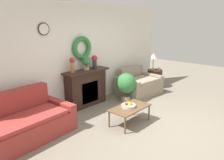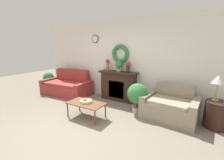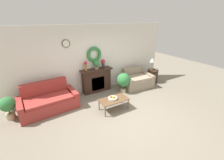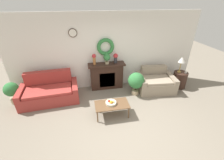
{
  "view_description": "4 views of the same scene",
  "coord_description": "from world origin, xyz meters",
  "px_view_note": "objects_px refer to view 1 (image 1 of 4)",
  "views": [
    {
      "loc": [
        -3.76,
        -2.05,
        2.23
      ],
      "look_at": [
        0.03,
        1.36,
        0.86
      ],
      "focal_mm": 35.0,
      "sensor_mm": 36.0,
      "label": 1
    },
    {
      "loc": [
        2.26,
        -2.09,
        1.8
      ],
      "look_at": [
        0.27,
        1.29,
        0.92
      ],
      "focal_mm": 24.0,
      "sensor_mm": 36.0,
      "label": 2
    },
    {
      "loc": [
        -2.4,
        -3.06,
        2.92
      ],
      "look_at": [
        0.2,
        1.36,
        0.77
      ],
      "focal_mm": 24.0,
      "sensor_mm": 36.0,
      "label": 3
    },
    {
      "loc": [
        -0.78,
        -2.67,
        3.06
      ],
      "look_at": [
        0.02,
        1.5,
        0.72
      ],
      "focal_mm": 24.0,
      "sensor_mm": 36.0,
      "label": 4
    }
  ],
  "objects_px": {
    "couch_left": "(24,123)",
    "mug": "(159,69)",
    "side_table_by_loveseat": "(155,78)",
    "table_lamp": "(153,57)",
    "vase_on_mantel_left": "(72,64)",
    "loveseat_right": "(138,85)",
    "coffee_table": "(130,109)",
    "potted_plant_on_mantel": "(86,62)",
    "fruit_bowl": "(129,105)",
    "potted_plant_floor_by_loveseat": "(126,84)",
    "fireplace": "(86,88)",
    "vase_on_mantel_right": "(95,61)"
  },
  "relations": [
    {
      "from": "coffee_table",
      "to": "vase_on_mantel_left",
      "type": "relative_size",
      "value": 2.54
    },
    {
      "from": "loveseat_right",
      "to": "table_lamp",
      "type": "height_order",
      "value": "table_lamp"
    },
    {
      "from": "vase_on_mantel_right",
      "to": "mug",
      "type": "bearing_deg",
      "value": -12.47
    },
    {
      "from": "mug",
      "to": "potted_plant_floor_by_loveseat",
      "type": "xyz_separation_m",
      "value": [
        -1.93,
        -0.08,
        -0.13
      ]
    },
    {
      "from": "coffee_table",
      "to": "fruit_bowl",
      "type": "xyz_separation_m",
      "value": [
        -0.03,
        0.02,
        0.08
      ]
    },
    {
      "from": "potted_plant_floor_by_loveseat",
      "to": "table_lamp",
      "type": "bearing_deg",
      "value": 7.19
    },
    {
      "from": "fruit_bowl",
      "to": "potted_plant_on_mantel",
      "type": "xyz_separation_m",
      "value": [
        0.14,
        1.53,
        0.78
      ]
    },
    {
      "from": "loveseat_right",
      "to": "vase_on_mantel_right",
      "type": "relative_size",
      "value": 3.96
    },
    {
      "from": "mug",
      "to": "vase_on_mantel_right",
      "type": "xyz_separation_m",
      "value": [
        -2.53,
        0.56,
        0.54
      ]
    },
    {
      "from": "fireplace",
      "to": "couch_left",
      "type": "relative_size",
      "value": 0.7
    },
    {
      "from": "vase_on_mantel_right",
      "to": "coffee_table",
      "type": "bearing_deg",
      "value": -105.4
    },
    {
      "from": "fruit_bowl",
      "to": "potted_plant_floor_by_loveseat",
      "type": "height_order",
      "value": "potted_plant_floor_by_loveseat"
    },
    {
      "from": "vase_on_mantel_right",
      "to": "potted_plant_on_mantel",
      "type": "relative_size",
      "value": 0.96
    },
    {
      "from": "fruit_bowl",
      "to": "side_table_by_loveseat",
      "type": "height_order",
      "value": "side_table_by_loveseat"
    },
    {
      "from": "vase_on_mantel_left",
      "to": "fruit_bowl",
      "type": "bearing_deg",
      "value": -79.07
    },
    {
      "from": "table_lamp",
      "to": "vase_on_mantel_left",
      "type": "xyz_separation_m",
      "value": [
        -3.11,
        0.42,
        0.14
      ]
    },
    {
      "from": "couch_left",
      "to": "coffee_table",
      "type": "bearing_deg",
      "value": -34.93
    },
    {
      "from": "coffee_table",
      "to": "vase_on_mantel_right",
      "type": "relative_size",
      "value": 2.77
    },
    {
      "from": "coffee_table",
      "to": "side_table_by_loveseat",
      "type": "bearing_deg",
      "value": 21.1
    },
    {
      "from": "loveseat_right",
      "to": "vase_on_mantel_left",
      "type": "relative_size",
      "value": 3.64
    },
    {
      "from": "side_table_by_loveseat",
      "to": "potted_plant_floor_by_loveseat",
      "type": "xyz_separation_m",
      "value": [
        -1.82,
        -0.17,
        0.22
      ]
    },
    {
      "from": "side_table_by_loveseat",
      "to": "mug",
      "type": "bearing_deg",
      "value": -37.87
    },
    {
      "from": "couch_left",
      "to": "table_lamp",
      "type": "height_order",
      "value": "table_lamp"
    },
    {
      "from": "coffee_table",
      "to": "side_table_by_loveseat",
      "type": "distance_m",
      "value": 3.05
    },
    {
      "from": "fruit_bowl",
      "to": "couch_left",
      "type": "bearing_deg",
      "value": 148.91
    },
    {
      "from": "fireplace",
      "to": "couch_left",
      "type": "xyz_separation_m",
      "value": [
        -1.99,
        -0.42,
        -0.19
      ]
    },
    {
      "from": "vase_on_mantel_left",
      "to": "potted_plant_floor_by_loveseat",
      "type": "distance_m",
      "value": 1.65
    },
    {
      "from": "coffee_table",
      "to": "vase_on_mantel_right",
      "type": "height_order",
      "value": "vase_on_mantel_right"
    },
    {
      "from": "couch_left",
      "to": "mug",
      "type": "xyz_separation_m",
      "value": [
        4.85,
        -0.13,
        0.34
      ]
    },
    {
      "from": "fruit_bowl",
      "to": "coffee_table",
      "type": "bearing_deg",
      "value": -36.8
    },
    {
      "from": "fireplace",
      "to": "couch_left",
      "type": "height_order",
      "value": "fireplace"
    },
    {
      "from": "coffee_table",
      "to": "table_lamp",
      "type": "height_order",
      "value": "table_lamp"
    },
    {
      "from": "table_lamp",
      "to": "loveseat_right",
      "type": "bearing_deg",
      "value": -177.28
    },
    {
      "from": "loveseat_right",
      "to": "side_table_by_loveseat",
      "type": "distance_m",
      "value": 0.99
    },
    {
      "from": "vase_on_mantel_left",
      "to": "potted_plant_floor_by_loveseat",
      "type": "bearing_deg",
      "value": -25.35
    },
    {
      "from": "fruit_bowl",
      "to": "table_lamp",
      "type": "bearing_deg",
      "value": 21.9
    },
    {
      "from": "mug",
      "to": "vase_on_mantel_right",
      "type": "relative_size",
      "value": 0.23
    },
    {
      "from": "side_table_by_loveseat",
      "to": "fireplace",
      "type": "bearing_deg",
      "value": 170.41
    },
    {
      "from": "potted_plant_floor_by_loveseat",
      "to": "mug",
      "type": "bearing_deg",
      "value": 2.42
    },
    {
      "from": "vase_on_mantel_left",
      "to": "potted_plant_on_mantel",
      "type": "height_order",
      "value": "vase_on_mantel_left"
    },
    {
      "from": "coffee_table",
      "to": "potted_plant_on_mantel",
      "type": "relative_size",
      "value": 2.66
    },
    {
      "from": "table_lamp",
      "to": "vase_on_mantel_left",
      "type": "distance_m",
      "value": 3.14
    },
    {
      "from": "coffee_table",
      "to": "vase_on_mantel_left",
      "type": "xyz_separation_m",
      "value": [
        -0.33,
        1.57,
        0.86
      ]
    },
    {
      "from": "coffee_table",
      "to": "potted_plant_floor_by_loveseat",
      "type": "xyz_separation_m",
      "value": [
        1.03,
        0.93,
        0.17
      ]
    },
    {
      "from": "couch_left",
      "to": "vase_on_mantel_left",
      "type": "bearing_deg",
      "value": 11.46
    },
    {
      "from": "mug",
      "to": "loveseat_right",
      "type": "bearing_deg",
      "value": 175.04
    },
    {
      "from": "couch_left",
      "to": "side_table_by_loveseat",
      "type": "height_order",
      "value": "couch_left"
    },
    {
      "from": "fireplace",
      "to": "mug",
      "type": "relative_size",
      "value": 16.06
    },
    {
      "from": "fireplace",
      "to": "vase_on_mantel_left",
      "type": "relative_size",
      "value": 3.46
    },
    {
      "from": "side_table_by_loveseat",
      "to": "table_lamp",
      "type": "bearing_deg",
      "value": 141.34
    }
  ]
}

